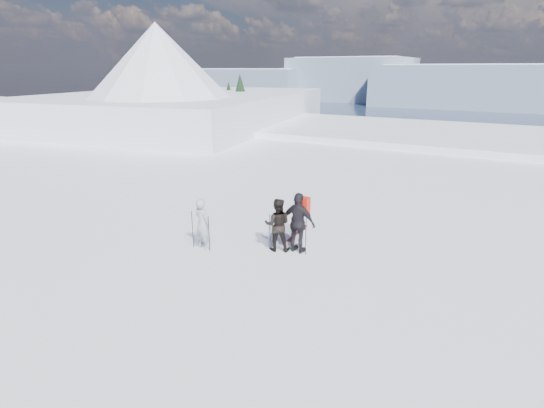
{
  "coord_description": "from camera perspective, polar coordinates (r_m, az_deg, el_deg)",
  "views": [
    {
      "loc": [
        3.82,
        -8.37,
        5.61
      ],
      "look_at": [
        -2.52,
        3.0,
        1.42
      ],
      "focal_mm": 28.0,
      "sensor_mm": 36.0,
      "label": 1
    }
  ],
  "objects": [
    {
      "name": "ski_poles",
      "position": [
        13.49,
        -1.79,
        -3.91
      ],
      "size": [
        3.47,
        1.32,
        1.36
      ],
      "color": "black",
      "rests_on": "ground"
    },
    {
      "name": "near_ridge",
      "position": [
        49.27,
        -9.62,
        6.96
      ],
      "size": [
        31.37,
        35.68,
        25.62
      ],
      "color": "white",
      "rests_on": "ground"
    },
    {
      "name": "skier_pack",
      "position": [
        13.31,
        3.59,
        -2.57
      ],
      "size": [
        1.18,
        0.56,
        1.95
      ],
      "primitive_type": "imported",
      "rotation": [
        0.0,
        0.0,
        3.07
      ],
      "color": "black",
      "rests_on": "ground"
    },
    {
      "name": "skis_loose",
      "position": [
        15.15,
        3.19,
        -3.86
      ],
      "size": [
        0.64,
        1.7,
        0.03
      ],
      "color": "black",
      "rests_on": "ground"
    },
    {
      "name": "skier_dark",
      "position": [
        13.46,
        0.73,
        -2.8
      ],
      "size": [
        1.03,
        0.94,
        1.73
      ],
      "primitive_type": "imported",
      "rotation": [
        0.0,
        0.0,
        3.55
      ],
      "color": "black",
      "rests_on": "ground"
    },
    {
      "name": "lake_basin",
      "position": [
        40.41,
        22.32,
        -0.98
      ],
      "size": [
        820.0,
        820.0,
        71.62
      ],
      "color": "white",
      "rests_on": "ground"
    },
    {
      "name": "skier_grey",
      "position": [
        13.78,
        -9.36,
        -2.65
      ],
      "size": [
        0.7,
        0.54,
        1.69
      ],
      "primitive_type": "imported",
      "rotation": [
        0.0,
        0.0,
        2.89
      ],
      "color": "#979AA4",
      "rests_on": "ground"
    },
    {
      "name": "backpack",
      "position": [
        13.14,
        4.25,
        2.84
      ],
      "size": [
        0.43,
        0.27,
        0.54
      ],
      "primitive_type": "cube",
      "rotation": [
        0.0,
        0.0,
        3.07
      ],
      "color": "red",
      "rests_on": "skier_pack"
    }
  ]
}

